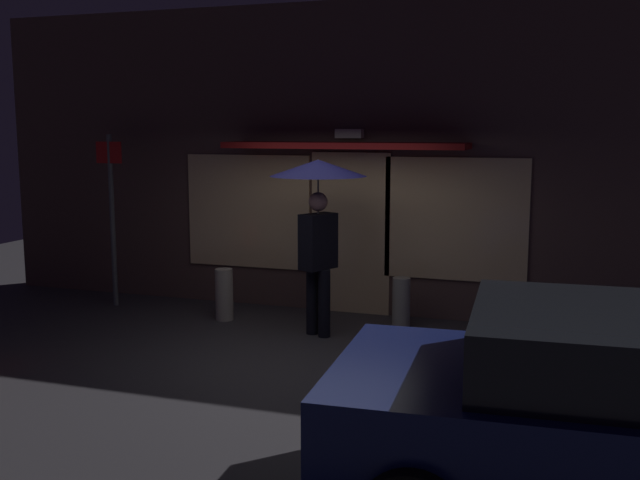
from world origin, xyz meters
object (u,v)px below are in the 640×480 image
object	(u,v)px
street_sign_post	(112,210)
person_with_umbrella	(318,196)
sidewalk_bollard_2	(224,294)
sidewalk_bollard	(401,303)

from	to	relation	value
street_sign_post	person_with_umbrella	bearing A→B (deg)	-9.52
sidewalk_bollard_2	street_sign_post	bearing A→B (deg)	172.51
person_with_umbrella	street_sign_post	xyz separation A→B (m)	(-3.26, 0.55, -0.33)
sidewalk_bollard	sidewalk_bollard_2	xyz separation A→B (m)	(-2.31, -0.33, 0.02)
person_with_umbrella	sidewalk_bollard	size ratio (longest dim) A/B	3.29
street_sign_post	sidewalk_bollard	size ratio (longest dim) A/B	3.72
person_with_umbrella	sidewalk_bollard	bearing A→B (deg)	149.95
street_sign_post	sidewalk_bollard	bearing A→B (deg)	1.25
person_with_umbrella	sidewalk_bollard_2	size ratio (longest dim) A/B	3.14
person_with_umbrella	sidewalk_bollard_2	bearing A→B (deg)	-77.70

